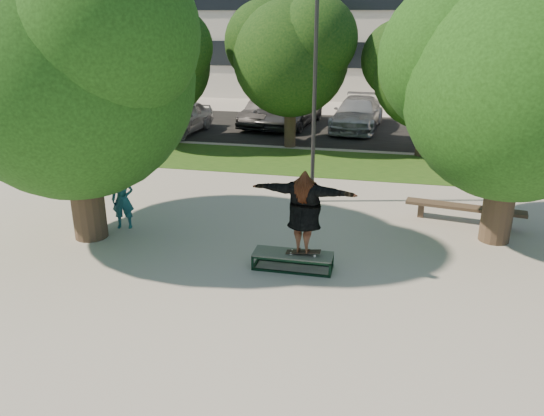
% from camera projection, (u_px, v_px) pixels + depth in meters
% --- Properties ---
extents(ground, '(120.00, 120.00, 0.00)m').
position_uv_depth(ground, '(236.00, 269.00, 12.07)').
color(ground, '#9C968F').
rests_on(ground, ground).
extents(grass_strip, '(30.00, 4.00, 0.02)m').
position_uv_depth(grass_strip, '(329.00, 163.00, 20.57)').
color(grass_strip, '#1E4714').
rests_on(grass_strip, ground).
extents(asphalt_strip, '(40.00, 8.00, 0.01)m').
position_uv_depth(asphalt_strip, '(324.00, 129.00, 26.74)').
color(asphalt_strip, black).
rests_on(asphalt_strip, ground).
extents(tree_left, '(6.96, 5.95, 7.12)m').
position_uv_depth(tree_left, '(69.00, 61.00, 12.41)').
color(tree_left, '#38281E').
rests_on(tree_left, ground).
extents(tree_right, '(6.24, 5.33, 6.51)m').
position_uv_depth(tree_right, '(514.00, 77.00, 12.30)').
color(tree_right, '#38281E').
rests_on(tree_right, ground).
extents(bg_tree_left, '(5.28, 4.51, 5.77)m').
position_uv_depth(bg_tree_left, '(157.00, 58.00, 22.26)').
color(bg_tree_left, '#38281E').
rests_on(bg_tree_left, ground).
extents(bg_tree_mid, '(5.76, 4.92, 6.24)m').
position_uv_depth(bg_tree_mid, '(289.00, 51.00, 21.98)').
color(bg_tree_mid, '#38281E').
rests_on(bg_tree_mid, ground).
extents(bg_tree_right, '(5.04, 4.31, 5.43)m').
position_uv_depth(bg_tree_right, '(426.00, 68.00, 20.58)').
color(bg_tree_right, '#38281E').
rests_on(bg_tree_right, ground).
extents(lamppost, '(0.25, 0.15, 6.11)m').
position_uv_depth(lamppost, '(314.00, 99.00, 15.37)').
color(lamppost, '#2D2D30').
rests_on(lamppost, ground).
extents(grind_box, '(1.80, 0.60, 0.38)m').
position_uv_depth(grind_box, '(293.00, 261.00, 12.03)').
color(grind_box, black).
rests_on(grind_box, ground).
extents(skater_rig, '(2.37, 0.87, 1.96)m').
position_uv_depth(skater_rig, '(304.00, 212.00, 11.57)').
color(skater_rig, white).
rests_on(skater_rig, grind_box).
extents(bystander, '(0.67, 0.52, 1.62)m').
position_uv_depth(bystander, '(123.00, 199.00, 14.15)').
color(bystander, '#19525F').
rests_on(bystander, ground).
extents(bench, '(3.20, 0.94, 0.49)m').
position_uv_depth(bench, '(465.00, 209.00, 14.64)').
color(bench, '#49392C').
rests_on(bench, ground).
extents(car_silver_a, '(2.22, 4.64, 1.53)m').
position_uv_depth(car_silver_a, '(181.00, 118.00, 25.52)').
color(car_silver_a, '#B6B6BB').
rests_on(car_silver_a, asphalt_strip).
extents(car_dark, '(2.02, 4.42, 1.40)m').
position_uv_depth(car_dark, '(265.00, 113.00, 27.25)').
color(car_dark, black).
rests_on(car_dark, asphalt_strip).
extents(car_grey, '(3.25, 5.79, 1.53)m').
position_uv_depth(car_grey, '(287.00, 111.00, 27.34)').
color(car_grey, '#58585D').
rests_on(car_grey, asphalt_strip).
extents(car_silver_b, '(2.60, 5.53, 1.56)m').
position_uv_depth(car_silver_b, '(357.00, 114.00, 26.54)').
color(car_silver_b, '#B4B5B9').
rests_on(car_silver_b, asphalt_strip).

